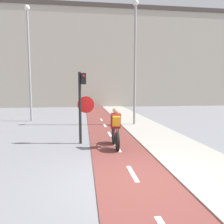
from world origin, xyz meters
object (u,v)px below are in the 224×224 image
traffic_light_pole (82,99)px  street_lamp_far (29,53)px  cyclist_near (116,129)px  street_lamp_sidewalk (135,51)px

traffic_light_pole → street_lamp_far: street_lamp_far is taller
traffic_light_pole → cyclist_near: 1.84m
street_lamp_sidewalk → street_lamp_far: bearing=159.3°
traffic_light_pole → cyclist_near: size_ratio=1.71×
cyclist_near → street_lamp_far: bearing=122.4°
traffic_light_pole → street_lamp_sidewalk: (3.14, 4.18, 2.67)m
traffic_light_pole → street_lamp_far: (-3.53, 6.70, 2.82)m
street_lamp_far → cyclist_near: (4.77, -7.51, -3.90)m
street_lamp_sidewalk → traffic_light_pole: bearing=-126.9°
traffic_light_pole → street_lamp_sidewalk: size_ratio=0.39×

